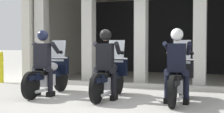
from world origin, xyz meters
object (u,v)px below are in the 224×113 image
at_px(motorcycle_left, 49,74).
at_px(police_officer_center, 106,58).
at_px(motorcycle_right, 179,79).
at_px(bollard_kerbside, 1,67).
at_px(police_officer_left, 43,57).
at_px(police_officer_right, 177,59).
at_px(motorcycle_center, 110,76).

bearing_deg(motorcycle_left, police_officer_center, -3.48).
bearing_deg(motorcycle_right, bollard_kerbside, 171.72).
height_order(motorcycle_right, bollard_kerbside, motorcycle_right).
bearing_deg(police_officer_left, motorcycle_left, 94.82).
xyz_separation_m(police_officer_left, police_officer_right, (3.17, 0.09, 0.00)).
bearing_deg(motorcycle_center, police_officer_center, -81.66).
relative_size(police_officer_center, police_officer_right, 1.00).
xyz_separation_m(motorcycle_right, bollard_kerbside, (-5.90, 1.55, -0.00)).
height_order(motorcycle_left, bollard_kerbside, motorcycle_left).
xyz_separation_m(motorcycle_left, police_officer_center, (1.58, -0.24, 0.44)).
bearing_deg(police_officer_center, motorcycle_right, 20.30).
xyz_separation_m(police_officer_center, bollard_kerbside, (-4.32, 1.88, -0.44)).
xyz_separation_m(motorcycle_center, police_officer_right, (1.58, -0.24, 0.44)).
bearing_deg(bollard_kerbside, police_officer_right, -17.29).
xyz_separation_m(motorcycle_center, police_officer_center, (-0.00, -0.28, 0.44)).
height_order(motorcycle_left, police_officer_left, police_officer_left).
bearing_deg(motorcycle_left, motorcycle_right, 6.71).
xyz_separation_m(police_officer_left, motorcycle_center, (1.58, 0.33, -0.44)).
bearing_deg(motorcycle_left, motorcycle_center, 6.72).
bearing_deg(police_officer_right, police_officer_center, -171.92).
relative_size(motorcycle_left, motorcycle_right, 1.00).
bearing_deg(police_officer_right, bollard_kerbside, 169.17).
bearing_deg(police_officer_right, motorcycle_left, -177.04).
bearing_deg(motorcycle_right, motorcycle_left, -171.91).
height_order(motorcycle_center, police_officer_right, police_officer_right).
relative_size(motorcycle_center, motorcycle_right, 1.00).
xyz_separation_m(motorcycle_center, motorcycle_right, (1.58, 0.04, 0.00)).
xyz_separation_m(motorcycle_center, bollard_kerbside, (-4.32, 1.60, -0.00)).
xyz_separation_m(police_officer_left, motorcycle_right, (3.17, 0.37, -0.44)).
distance_m(motorcycle_left, motorcycle_center, 1.58).
bearing_deg(police_officer_right, motorcycle_right, 96.20).
bearing_deg(police_officer_center, bollard_kerbside, 165.05).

